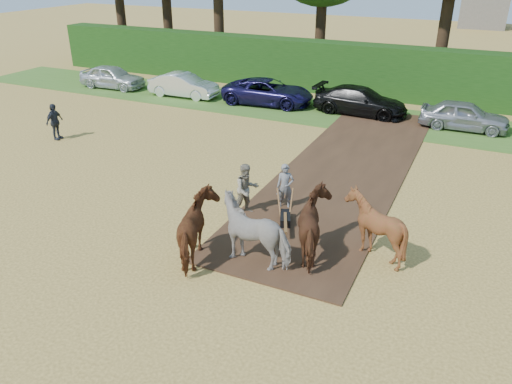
% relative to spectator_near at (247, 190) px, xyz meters
% --- Properties ---
extents(ground, '(120.00, 120.00, 0.00)m').
position_rel_spectator_near_xyz_m(ground, '(0.45, -1.84, -0.88)').
color(ground, gold).
rests_on(ground, ground).
extents(earth_strip, '(4.50, 17.00, 0.05)m').
position_rel_spectator_near_xyz_m(earth_strip, '(1.95, 5.16, -0.85)').
color(earth_strip, '#472D1C').
rests_on(earth_strip, ground).
extents(grass_verge, '(50.00, 5.00, 0.03)m').
position_rel_spectator_near_xyz_m(grass_verge, '(0.45, 12.16, -0.86)').
color(grass_verge, '#38601E').
rests_on(grass_verge, ground).
extents(hedgerow, '(46.00, 1.60, 3.00)m').
position_rel_spectator_near_xyz_m(hedgerow, '(0.45, 16.66, 0.62)').
color(hedgerow, '#14380F').
rests_on(hedgerow, ground).
extents(spectator_near, '(1.04, 1.08, 1.75)m').
position_rel_spectator_near_xyz_m(spectator_near, '(0.00, 0.00, 0.00)').
color(spectator_near, tan).
rests_on(spectator_near, ground).
extents(spectator_far, '(0.46, 1.00, 1.67)m').
position_rel_spectator_near_xyz_m(spectator_far, '(-11.13, 2.85, -0.04)').
color(spectator_far, '#252931').
rests_on(spectator_far, ground).
extents(plough_team, '(6.23, 5.42, 1.88)m').
position_rel_spectator_near_xyz_m(plough_team, '(2.14, -1.80, 0.06)').
color(plough_team, brown).
rests_on(plough_team, ground).
extents(parked_cars, '(35.84, 3.11, 1.47)m').
position_rel_spectator_near_xyz_m(parked_cars, '(0.70, 12.30, -0.17)').
color(parked_cars, silver).
rests_on(parked_cars, ground).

